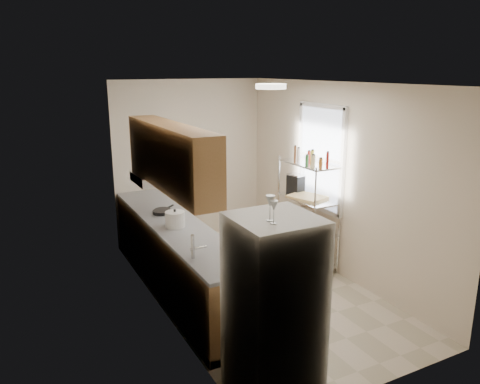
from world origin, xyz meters
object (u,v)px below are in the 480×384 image
(rice_cooker, at_px, (175,219))
(cutting_board, at_px, (308,197))
(refrigerator, at_px, (273,310))
(espresso_machine, at_px, (296,183))
(frying_pan_large, at_px, (162,212))

(rice_cooker, relative_size, cutting_board, 0.49)
(refrigerator, distance_m, espresso_machine, 3.12)
(cutting_board, bearing_deg, espresso_machine, 85.73)
(rice_cooker, xyz_separation_m, cutting_board, (1.94, -0.00, 0.03))
(refrigerator, bearing_deg, frying_pan_large, 91.19)
(cutting_board, relative_size, espresso_machine, 1.80)
(rice_cooker, relative_size, frying_pan_large, 0.94)
(refrigerator, distance_m, cutting_board, 2.83)
(refrigerator, height_order, cutting_board, refrigerator)
(refrigerator, bearing_deg, rice_cooker, 92.37)
(cutting_board, bearing_deg, frying_pan_large, 162.70)
(cutting_board, height_order, espresso_machine, espresso_machine)
(refrigerator, height_order, frying_pan_large, refrigerator)
(refrigerator, relative_size, frying_pan_large, 6.38)
(refrigerator, xyz_separation_m, espresso_machine, (1.88, 2.47, 0.33))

